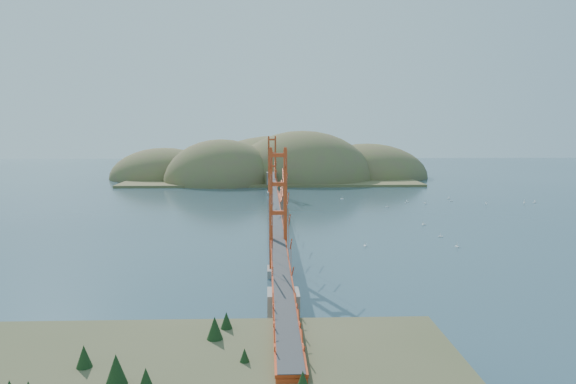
{
  "coord_description": "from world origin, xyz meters",
  "views": [
    {
      "loc": [
        -0.97,
        -79.98,
        13.53
      ],
      "look_at": [
        2.01,
        0.0,
        4.17
      ],
      "focal_mm": 35.0,
      "sensor_mm": 36.0,
      "label": 1
    }
  ],
  "objects_px": {
    "sailboat_0": "(365,245)",
    "sailboat_2": "(440,236)",
    "fort": "(291,343)",
    "bridge": "(274,172)",
    "sailboat_1": "(424,224)"
  },
  "relations": [
    {
      "from": "bridge",
      "to": "fort",
      "type": "distance_m",
      "value": 48.4
    },
    {
      "from": "fort",
      "to": "sailboat_0",
      "type": "xyz_separation_m",
      "value": [
        9.71,
        30.0,
        -0.52
      ]
    },
    {
      "from": "sailboat_2",
      "to": "fort",
      "type": "bearing_deg",
      "value": -119.66
    },
    {
      "from": "fort",
      "to": "sailboat_1",
      "type": "distance_m",
      "value": 48.12
    },
    {
      "from": "bridge",
      "to": "sailboat_2",
      "type": "bearing_deg",
      "value": -32.42
    },
    {
      "from": "sailboat_1",
      "to": "sailboat_0",
      "type": "xyz_separation_m",
      "value": [
        -10.6,
        -13.63,
        0.0
      ]
    },
    {
      "from": "sailboat_0",
      "to": "sailboat_2",
      "type": "height_order",
      "value": "sailboat_0"
    },
    {
      "from": "bridge",
      "to": "sailboat_2",
      "type": "xyz_separation_m",
      "value": [
        20.36,
        -12.93,
        -6.87
      ]
    },
    {
      "from": "bridge",
      "to": "sailboat_0",
      "type": "distance_m",
      "value": 21.75
    },
    {
      "from": "sailboat_0",
      "to": "sailboat_2",
      "type": "xyz_separation_m",
      "value": [
        10.24,
        5.06,
        -0.0
      ]
    },
    {
      "from": "fort",
      "to": "sailboat_0",
      "type": "height_order",
      "value": "fort"
    },
    {
      "from": "bridge",
      "to": "fort",
      "type": "height_order",
      "value": "bridge"
    },
    {
      "from": "sailboat_0",
      "to": "sailboat_2",
      "type": "distance_m",
      "value": 11.42
    },
    {
      "from": "sailboat_1",
      "to": "sailboat_2",
      "type": "bearing_deg",
      "value": -92.35
    },
    {
      "from": "fort",
      "to": "sailboat_2",
      "type": "xyz_separation_m",
      "value": [
        19.96,
        35.05,
        -0.53
      ]
    }
  ]
}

